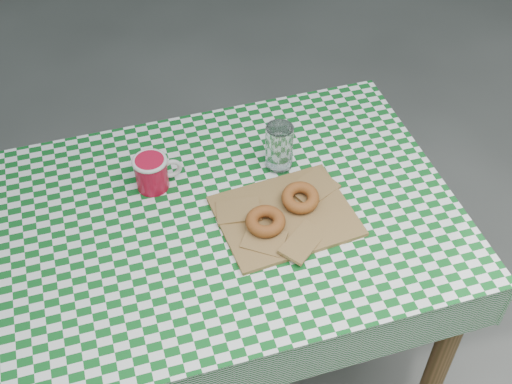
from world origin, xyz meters
TOP-DOWN VIEW (x-y plane):
  - ground at (0.00, 0.00)m, footprint 60.00×60.00m
  - table at (-0.08, -0.05)m, footprint 1.25×0.89m
  - tablecloth at (-0.08, -0.05)m, footprint 1.27×0.91m
  - paper_bag at (0.09, -0.09)m, footprint 0.36×0.31m
  - bagel_front at (0.03, -0.12)m, footprint 0.13×0.13m
  - bagel_back at (0.13, -0.06)m, footprint 0.11×0.11m
  - coffee_mug at (-0.22, 0.09)m, footprint 0.18×0.18m
  - drinking_glass at (0.11, 0.09)m, footprint 0.08×0.08m

SIDE VIEW (x-z plane):
  - ground at x=0.00m, z-range 0.00..0.00m
  - table at x=-0.08m, z-range 0.00..0.75m
  - tablecloth at x=-0.08m, z-range 0.75..0.76m
  - paper_bag at x=0.09m, z-range 0.76..0.77m
  - bagel_back at x=0.13m, z-range 0.77..0.80m
  - bagel_front at x=0.03m, z-range 0.77..0.80m
  - coffee_mug at x=-0.22m, z-range 0.76..0.85m
  - drinking_glass at x=0.11m, z-range 0.76..0.89m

